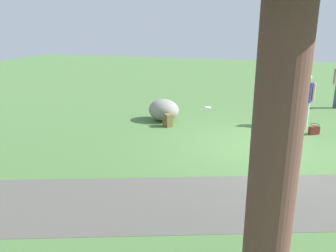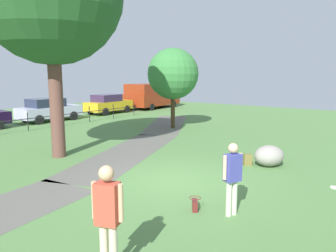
{
  "view_description": "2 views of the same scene",
  "coord_description": "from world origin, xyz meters",
  "px_view_note": "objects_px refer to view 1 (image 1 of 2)",
  "views": [
    {
      "loc": [
        -0.18,
        8.63,
        3.1
      ],
      "look_at": [
        1.93,
        1.94,
        0.99
      ],
      "focal_mm": 36.07,
      "sensor_mm": 36.0,
      "label": 1
    },
    {
      "loc": [
        -7.62,
        -5.45,
        3.15
      ],
      "look_at": [
        0.9,
        0.8,
        1.47
      ],
      "focal_mm": 34.66,
      "sensor_mm": 36.0,
      "label": 2
    }
  ],
  "objects_px": {
    "woman_with_handbag": "(306,97)",
    "frisbee_on_grass": "(208,107)",
    "lawn_boulder": "(164,110)",
    "handbag_on_grass": "(314,130)",
    "backpack_by_boulder": "(168,121)"
  },
  "relations": [
    {
      "from": "lawn_boulder",
      "to": "backpack_by_boulder",
      "type": "distance_m",
      "value": 0.75
    },
    {
      "from": "backpack_by_boulder",
      "to": "lawn_boulder",
      "type": "bearing_deg",
      "value": -60.89
    },
    {
      "from": "woman_with_handbag",
      "to": "handbag_on_grass",
      "type": "xyz_separation_m",
      "value": [
        -0.26,
        0.81,
        -0.82
      ]
    },
    {
      "from": "lawn_boulder",
      "to": "frisbee_on_grass",
      "type": "height_order",
      "value": "lawn_boulder"
    },
    {
      "from": "woman_with_handbag",
      "to": "handbag_on_grass",
      "type": "distance_m",
      "value": 1.18
    },
    {
      "from": "lawn_boulder",
      "to": "frisbee_on_grass",
      "type": "bearing_deg",
      "value": -115.45
    },
    {
      "from": "lawn_boulder",
      "to": "backpack_by_boulder",
      "type": "height_order",
      "value": "lawn_boulder"
    },
    {
      "from": "lawn_boulder",
      "to": "woman_with_handbag",
      "type": "bearing_deg",
      "value": -171.25
    },
    {
      "from": "handbag_on_grass",
      "to": "backpack_by_boulder",
      "type": "height_order",
      "value": "backpack_by_boulder"
    },
    {
      "from": "woman_with_handbag",
      "to": "frisbee_on_grass",
      "type": "bearing_deg",
      "value": -25.23
    },
    {
      "from": "handbag_on_grass",
      "to": "frisbee_on_grass",
      "type": "distance_m",
      "value": 4.34
    },
    {
      "from": "handbag_on_grass",
      "to": "lawn_boulder",
      "type": "bearing_deg",
      "value": -1.47
    },
    {
      "from": "lawn_boulder",
      "to": "handbag_on_grass",
      "type": "height_order",
      "value": "lawn_boulder"
    },
    {
      "from": "handbag_on_grass",
      "to": "frisbee_on_grass",
      "type": "height_order",
      "value": "handbag_on_grass"
    },
    {
      "from": "lawn_boulder",
      "to": "woman_with_handbag",
      "type": "xyz_separation_m",
      "value": [
        -4.45,
        -0.69,
        0.6
      ]
    }
  ]
}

